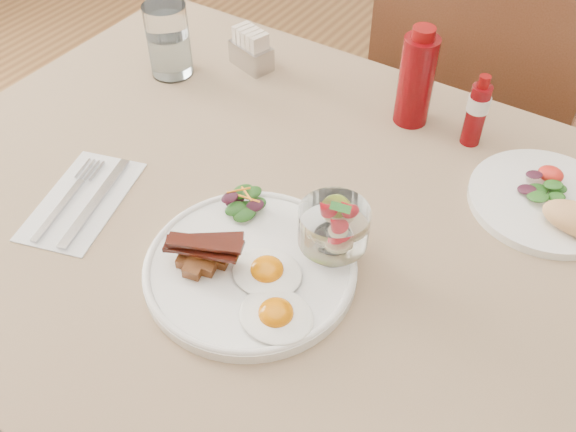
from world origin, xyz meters
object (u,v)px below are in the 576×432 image
second_plate (554,204)px  sugar_caddy (251,51)px  hot_sauce_bottle (477,111)px  water_glass (169,44)px  main_plate (250,268)px  fruit_cup (334,226)px  ketchup_bottle (416,79)px  table (323,275)px  chair_far (470,125)px

second_plate → sugar_caddy: sugar_caddy is taller
hot_sauce_bottle → water_glass: bearing=-169.1°
main_plate → water_glass: water_glass is taller
main_plate → fruit_cup: size_ratio=3.02×
main_plate → water_glass: size_ratio=2.12×
hot_sauce_bottle → water_glass: (-0.54, -0.10, -0.00)m
water_glass → sugar_caddy: bearing=41.2°
fruit_cup → ketchup_bottle: 0.35m
hot_sauce_bottle → sugar_caddy: (-0.43, -0.01, -0.03)m
table → main_plate: size_ratio=4.75×
chair_far → ketchup_bottle: chair_far is taller
fruit_cup → sugar_caddy: 0.50m
main_plate → second_plate: bearing=47.8°
fruit_cup → hot_sauce_bottle: hot_sauce_bottle is taller
chair_far → water_glass: bearing=-134.3°
table → sugar_caddy: 0.47m
table → water_glass: bearing=155.6°
fruit_cup → hot_sauce_bottle: bearing=80.3°
hot_sauce_bottle → fruit_cup: bearing=-99.7°
hot_sauce_bottle → sugar_caddy: 0.43m
chair_far → sugar_caddy: chair_far is taller
table → main_plate: 0.16m
fruit_cup → main_plate: bearing=-136.7°
hot_sauce_bottle → chair_far: bearing=104.2°
table → chair_far: bearing=90.0°
main_plate → sugar_caddy: sugar_caddy is taller
chair_far → fruit_cup: (0.03, -0.70, 0.29)m
fruit_cup → sugar_caddy: bearing=137.5°
water_glass → main_plate: bearing=-38.3°
table → chair_far: (0.00, 0.66, -0.14)m
table → ketchup_bottle: size_ratio=7.81×
main_plate → fruit_cup: fruit_cup is taller
chair_far → second_plate: bearing=-60.6°
fruit_cup → ketchup_bottle: size_ratio=0.54×
main_plate → hot_sauce_bottle: size_ratio=2.26×
chair_far → second_plate: (0.25, -0.45, 0.24)m
second_plate → sugar_caddy: size_ratio=2.48×
chair_far → fruit_cup: chair_far is taller
second_plate → sugar_caddy: bearing=172.0°
second_plate → fruit_cup: bearing=-130.7°
main_plate → second_plate: 0.45m
main_plate → sugar_caddy: bearing=125.0°
fruit_cup → sugar_caddy: fruit_cup is taller
chair_far → ketchup_bottle: size_ratio=5.46×
table → second_plate: 0.35m
main_plate → second_plate: size_ratio=1.24×
chair_far → main_plate: size_ratio=3.32×
chair_far → water_glass: chair_far is taller
main_plate → hot_sauce_bottle: hot_sauce_bottle is taller
sugar_caddy → water_glass: 0.15m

